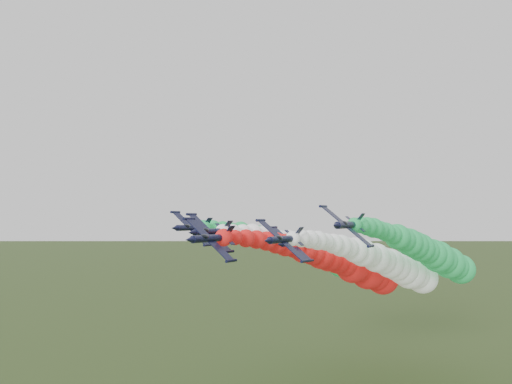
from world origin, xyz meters
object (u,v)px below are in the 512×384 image
jet_inner_left (337,259)px  jet_outer_right (433,255)px  jet_outer_left (313,253)px  jet_inner_right (393,265)px  jet_trail (384,264)px  jet_lead (349,266)px

jet_inner_left → jet_outer_right: jet_outer_right is taller
jet_outer_right → jet_outer_left: bearing=177.3°
jet_inner_right → jet_trail: 18.70m
jet_inner_left → jet_inner_right: 14.98m
jet_inner_right → jet_trail: (-6.82, 17.35, -1.41)m
jet_lead → jet_outer_right: bearing=34.6°
jet_outer_left → jet_inner_right: bearing=-14.2°
jet_inner_left → jet_lead: bearing=-50.7°
jet_outer_left → jet_outer_right: 34.37m
jet_lead → jet_outer_left: jet_outer_left is taller
jet_inner_left → jet_outer_right: (24.29, 5.80, 1.49)m
jet_lead → jet_outer_left: bearing=137.5°
jet_inner_right → jet_inner_left: bearing=-175.6°
jet_outer_right → jet_trail: (-16.23, 12.70, -4.16)m
jet_inner_left → jet_trail: 20.35m
jet_inner_left → jet_trail: jet_inner_left is taller
jet_lead → jet_inner_left: size_ratio=1.01×
jet_trail → jet_lead: bearing=-95.3°
jet_inner_right → jet_outer_right: 10.85m
jet_outer_right → jet_trail: 21.02m
jet_lead → jet_inner_right: bearing=41.6°
jet_inner_left → jet_outer_left: 12.51m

